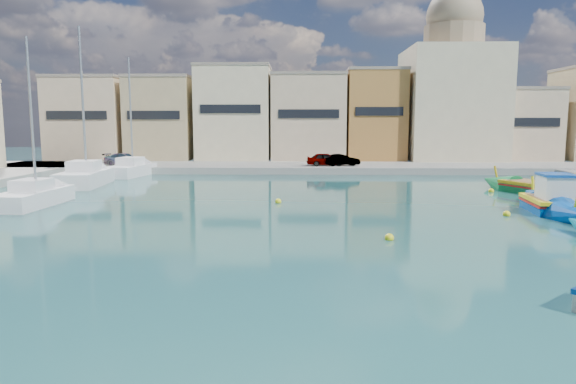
% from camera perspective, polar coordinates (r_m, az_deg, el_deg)
% --- Properties ---
extents(ground, '(160.00, 160.00, 0.00)m').
position_cam_1_polar(ground, '(19.44, 21.33, -6.53)').
color(ground, '#14393E').
rests_on(ground, ground).
extents(north_quay, '(80.00, 8.00, 0.60)m').
position_cam_1_polar(north_quay, '(50.32, 8.90, 2.69)').
color(north_quay, gray).
rests_on(north_quay, ground).
extents(north_townhouses, '(83.20, 7.87, 10.19)m').
position_cam_1_polar(north_townhouses, '(58.59, 14.60, 7.82)').
color(north_townhouses, '#C8AD8A').
rests_on(north_townhouses, ground).
extents(church_block, '(10.00, 10.00, 19.10)m').
position_cam_1_polar(church_block, '(60.16, 17.71, 10.95)').
color(church_block, beige).
rests_on(church_block, ground).
extents(parked_cars, '(24.30, 1.96, 1.22)m').
position_cam_1_polar(parked_cars, '(48.58, -4.59, 3.62)').
color(parked_cars, '#4C1919').
rests_on(parked_cars, north_quay).
extents(luzzu_blue_cabin, '(3.24, 9.06, 3.14)m').
position_cam_1_polar(luzzu_blue_cabin, '(29.88, 27.24, -1.29)').
color(luzzu_blue_cabin, '#0045A8').
rests_on(luzzu_blue_cabin, ground).
extents(luzzu_green, '(5.52, 8.70, 2.70)m').
position_cam_1_polar(luzzu_green, '(37.43, 25.33, 0.33)').
color(luzzu_green, '#0B773B').
rests_on(luzzu_green, ground).
extents(yacht_north, '(3.53, 8.49, 11.00)m').
position_cam_1_polar(yacht_north, '(48.42, -16.13, 2.44)').
color(yacht_north, white).
rests_on(yacht_north, ground).
extents(yacht_midnorth, '(3.36, 8.96, 12.44)m').
position_cam_1_polar(yacht_midnorth, '(42.44, -20.86, 1.62)').
color(yacht_midnorth, white).
rests_on(yacht_midnorth, ground).
extents(yacht_mid, '(2.48, 8.03, 10.02)m').
position_cam_1_polar(yacht_mid, '(33.40, -25.02, -0.28)').
color(yacht_mid, white).
rests_on(yacht_mid, ground).
extents(mooring_buoys, '(23.48, 22.04, 0.36)m').
position_cam_1_polar(mooring_buoys, '(25.35, 22.93, -3.20)').
color(mooring_buoys, '#FCF31A').
rests_on(mooring_buoys, ground).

